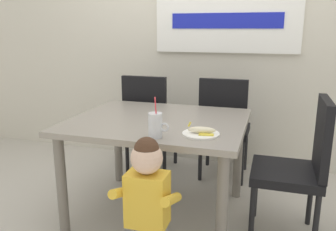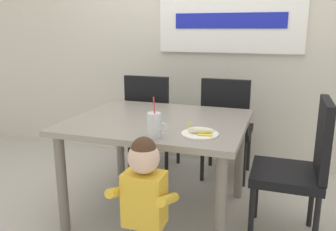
% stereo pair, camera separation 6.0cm
% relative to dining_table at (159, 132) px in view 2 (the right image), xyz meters
% --- Properties ---
extents(ground_plane, '(24.00, 24.00, 0.00)m').
position_rel_dining_table_xyz_m(ground_plane, '(0.00, 0.00, -0.65)').
color(ground_plane, '#B7B2A8').
extents(back_wall, '(6.40, 0.17, 2.90)m').
position_rel_dining_table_xyz_m(back_wall, '(0.00, 1.24, 0.80)').
color(back_wall, beige).
rests_on(back_wall, ground).
extents(dining_table, '(1.24, 1.05, 0.74)m').
position_rel_dining_table_xyz_m(dining_table, '(0.00, 0.00, 0.00)').
color(dining_table, gray).
rests_on(dining_table, ground).
extents(dining_chair_left, '(0.44, 0.45, 0.96)m').
position_rel_dining_table_xyz_m(dining_chair_left, '(-0.34, 0.73, -0.10)').
color(dining_chair_left, black).
rests_on(dining_chair_left, ground).
extents(dining_chair_right, '(0.44, 0.45, 0.96)m').
position_rel_dining_table_xyz_m(dining_chair_right, '(0.37, 0.77, -0.10)').
color(dining_chair_right, black).
rests_on(dining_chair_right, ground).
extents(dining_chair_far, '(0.44, 0.44, 0.96)m').
position_rel_dining_table_xyz_m(dining_chair_far, '(0.98, -0.03, -0.10)').
color(dining_chair_far, black).
rests_on(dining_chair_far, ground).
extents(toddler_standing, '(0.33, 0.24, 0.84)m').
position_rel_dining_table_xyz_m(toddler_standing, '(0.17, -0.71, -0.12)').
color(toddler_standing, '#3F4760').
rests_on(toddler_standing, ground).
extents(milk_cup, '(0.13, 0.08, 0.25)m').
position_rel_dining_table_xyz_m(milk_cup, '(0.12, -0.41, 0.16)').
color(milk_cup, silver).
rests_on(milk_cup, dining_table).
extents(snack_plate, '(0.23, 0.23, 0.01)m').
position_rel_dining_table_xyz_m(snack_plate, '(0.37, -0.28, 0.10)').
color(snack_plate, white).
rests_on(snack_plate, dining_table).
extents(peeled_banana, '(0.17, 0.12, 0.07)m').
position_rel_dining_table_xyz_m(peeled_banana, '(0.38, -0.29, 0.13)').
color(peeled_banana, '#F4EAC6').
rests_on(peeled_banana, snack_plate).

